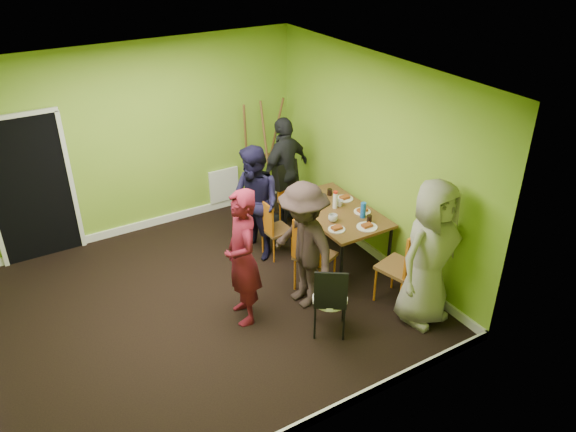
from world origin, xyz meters
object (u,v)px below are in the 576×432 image
(chair_back_end, at_px, (288,182))
(thermos, at_px, (335,201))
(blue_bottle, at_px, (363,210))
(orange_bottle, at_px, (325,204))
(person_front_end, at_px, (430,253))
(person_left_near, at_px, (303,246))
(chair_front_end, at_px, (406,263))
(person_left_far, at_px, (255,204))
(chair_left_near, at_px, (312,252))
(easel, at_px, (262,154))
(chair_left_far, at_px, (273,226))
(chair_bentwood, at_px, (330,298))
(person_standing, at_px, (242,258))
(person_back_end, at_px, (285,171))
(dining_table, at_px, (336,214))

(chair_back_end, distance_m, thermos, 1.11)
(blue_bottle, relative_size, orange_bottle, 2.70)
(chair_back_end, bearing_deg, person_front_end, 79.16)
(person_left_near, bearing_deg, chair_front_end, 53.94)
(person_left_near, bearing_deg, thermos, 123.35)
(chair_back_end, relative_size, person_left_far, 0.63)
(thermos, bearing_deg, chair_left_near, -142.62)
(chair_left_near, xyz_separation_m, blue_bottle, (0.90, 0.16, 0.27))
(person_front_end, bearing_deg, easel, 87.07)
(chair_left_far, height_order, chair_front_end, chair_front_end)
(chair_left_far, xyz_separation_m, orange_bottle, (0.66, -0.31, 0.31))
(chair_front_end, height_order, chair_bentwood, chair_front_end)
(person_standing, xyz_separation_m, person_left_far, (0.77, 1.16, -0.04))
(blue_bottle, xyz_separation_m, person_left_far, (-1.10, 0.97, -0.05))
(chair_left_far, distance_m, person_left_far, 0.41)
(chair_front_end, bearing_deg, chair_left_near, 121.33)
(person_standing, height_order, person_back_end, person_standing)
(thermos, xyz_separation_m, orange_bottle, (-0.09, 0.10, -0.07))
(chair_left_near, xyz_separation_m, chair_front_end, (0.82, -0.80, 0.01))
(chair_front_end, distance_m, easel, 3.27)
(chair_back_end, height_order, chair_bentwood, chair_back_end)
(person_standing, bearing_deg, chair_bentwood, 51.38)
(dining_table, height_order, person_back_end, person_back_end)
(chair_left_near, height_order, person_left_near, person_left_near)
(dining_table, relative_size, chair_back_end, 1.48)
(chair_left_far, bearing_deg, dining_table, 54.68)
(blue_bottle, distance_m, person_front_end, 1.28)
(dining_table, bearing_deg, easel, 92.54)
(person_left_near, bearing_deg, chair_bentwood, -8.40)
(person_left_far, bearing_deg, person_back_end, 117.33)
(person_standing, bearing_deg, chair_left_near, 101.28)
(chair_left_far, height_order, blue_bottle, blue_bottle)
(chair_front_end, distance_m, person_left_far, 2.19)
(easel, bearing_deg, person_front_end, -86.28)
(easel, relative_size, orange_bottle, 22.51)
(chair_left_near, relative_size, orange_bottle, 13.15)
(person_left_near, relative_size, person_front_end, 0.90)
(dining_table, bearing_deg, chair_bentwood, -127.13)
(blue_bottle, distance_m, person_left_far, 1.46)
(chair_left_far, relative_size, thermos, 3.87)
(person_standing, bearing_deg, person_left_far, 155.77)
(dining_table, xyz_separation_m, person_front_end, (0.15, -1.62, 0.21))
(chair_bentwood, relative_size, person_front_end, 0.52)
(chair_front_end, bearing_deg, chair_back_end, 79.67)
(chair_left_far, height_order, person_back_end, person_back_end)
(chair_left_near, distance_m, chair_bentwood, 0.85)
(easel, height_order, person_front_end, person_front_end)
(chair_front_end, height_order, blue_bottle, chair_front_end)
(dining_table, distance_m, orange_bottle, 0.20)
(chair_left_far, distance_m, person_back_end, 1.13)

